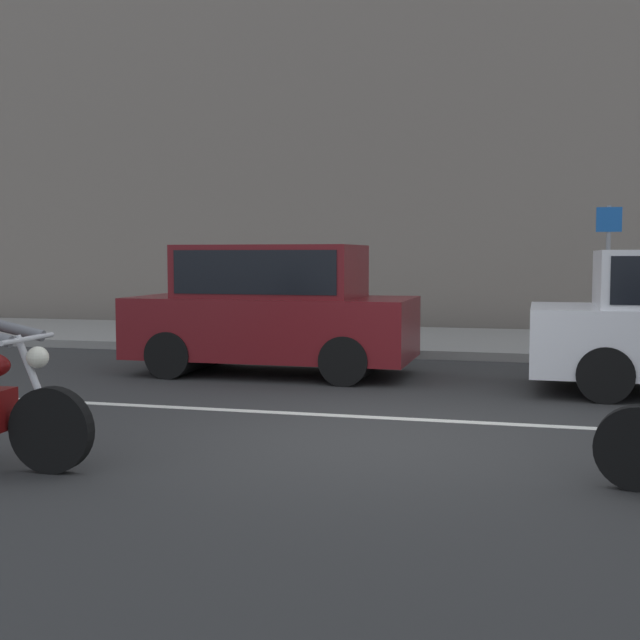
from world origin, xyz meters
TOP-DOWN VIEW (x-y plane):
  - ground_plane at (0.00, 0.00)m, footprint 80.00×80.00m
  - sidewalk_slab at (0.00, 8.00)m, footprint 40.00×4.40m
  - building_facade at (0.00, 11.40)m, footprint 40.00×1.40m
  - lane_marking_stripe at (0.34, 0.90)m, footprint 18.00×0.14m
  - parked_hatchback_maroon at (-2.27, 3.63)m, footprint 3.91×1.76m
  - street_sign_post at (2.50, 8.38)m, footprint 0.44×0.08m

SIDE VIEW (x-z plane):
  - ground_plane at x=0.00m, z-range 0.00..0.00m
  - lane_marking_stripe at x=0.34m, z-range 0.00..0.01m
  - sidewalk_slab at x=0.00m, z-range 0.00..0.14m
  - parked_hatchback_maroon at x=-2.27m, z-range 0.03..1.83m
  - street_sign_post at x=2.50m, z-range 0.40..2.81m
  - building_facade at x=0.00m, z-range 0.00..11.87m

